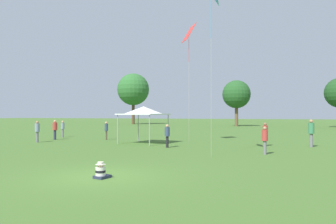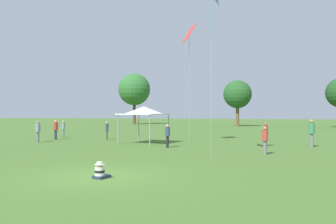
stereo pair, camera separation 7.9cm
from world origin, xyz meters
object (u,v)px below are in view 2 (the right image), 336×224
object	(u,v)px
person_standing_7	(107,129)
person_standing_1	(266,132)
person_standing_3	(167,134)
person_standing_0	(63,127)
person_standing_4	(265,138)
distant_tree_1	(134,90)
distant_tree_0	(237,94)
person_standing_6	(312,131)
kite_0	(189,35)
person_standing_2	(56,128)
canopy_tent	(144,111)
seated_toddler	(100,171)
person_standing_5	(38,130)

from	to	relation	value
person_standing_7	person_standing_1	bearing A→B (deg)	-40.66
person_standing_3	person_standing_7	world-z (taller)	person_standing_7
person_standing_0	person_standing_4	bearing A→B (deg)	-62.49
person_standing_3	distant_tree_1	bearing A→B (deg)	34.37
person_standing_3	distant_tree_0	xyz separation A→B (m)	(-1.42, 41.20, 4.99)
person_standing_6	kite_0	world-z (taller)	kite_0
person_standing_2	distant_tree_1	world-z (taller)	distant_tree_1
person_standing_1	person_standing_4	distance (m)	4.88
person_standing_7	distant_tree_0	world-z (taller)	distant_tree_0
person_standing_3	person_standing_0	bearing A→B (deg)	71.77
person_standing_4	canopy_tent	bearing A→B (deg)	-17.07
person_standing_0	person_standing_3	bearing A→B (deg)	-65.44
seated_toddler	kite_0	distance (m)	16.68
person_standing_4	person_standing_7	bearing A→B (deg)	-17.78
distant_tree_1	kite_0	bearing A→B (deg)	-58.91
person_standing_2	kite_0	bearing A→B (deg)	127.80
seated_toddler	person_standing_6	size ratio (longest dim) A/B	0.32
seated_toddler	kite_0	world-z (taller)	kite_0
person_standing_1	person_standing_7	xyz separation A→B (m)	(-13.28, 1.21, -0.02)
person_standing_4	distant_tree_1	bearing A→B (deg)	-50.32
person_standing_2	kite_0	xyz separation A→B (m)	(11.81, 0.99, 7.37)
person_standing_6	person_standing_3	bearing A→B (deg)	-15.12
person_standing_5	distant_tree_1	distance (m)	48.76
person_standing_6	person_standing_7	world-z (taller)	person_standing_6
person_standing_1	distant_tree_1	bearing A→B (deg)	-43.58
canopy_tent	distant_tree_0	distance (m)	39.10
kite_0	distant_tree_1	distance (m)	49.58
kite_0	distant_tree_1	size ratio (longest dim) A/B	0.80
kite_0	person_standing_3	bearing A→B (deg)	6.70
person_standing_3	canopy_tent	size ratio (longest dim) A/B	0.44
person_standing_7	distant_tree_0	xyz separation A→B (m)	(5.82, 36.78, 4.96)
seated_toddler	person_standing_6	world-z (taller)	person_standing_6
seated_toddler	person_standing_0	world-z (taller)	person_standing_0
distant_tree_0	person_standing_0	bearing A→B (deg)	-107.78
canopy_tent	person_standing_4	bearing A→B (deg)	-23.45
person_standing_0	canopy_tent	xyz separation A→B (m)	(10.05, -3.44, 1.52)
canopy_tent	kite_0	distance (m)	6.87
person_standing_5	person_standing_6	size ratio (longest dim) A/B	0.91
person_standing_7	distant_tree_1	distance (m)	46.22
person_standing_4	person_standing_6	size ratio (longest dim) A/B	0.83
person_standing_0	person_standing_6	distance (m)	21.89
person_standing_5	person_standing_6	bearing A→B (deg)	147.35
person_standing_0	distant_tree_0	bearing A→B (deg)	30.82
person_standing_3	person_standing_4	distance (m)	6.53
person_standing_3	canopy_tent	bearing A→B (deg)	56.25
person_standing_2	kite_0	size ratio (longest dim) A/B	0.19
kite_0	person_standing_5	bearing A→B (deg)	-60.61
person_standing_5	person_standing_2	bearing A→B (deg)	-121.62
person_standing_1	person_standing_5	distance (m)	17.28
person_standing_5	distant_tree_1	xyz separation A→B (m)	(-14.27, 46.12, 6.83)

